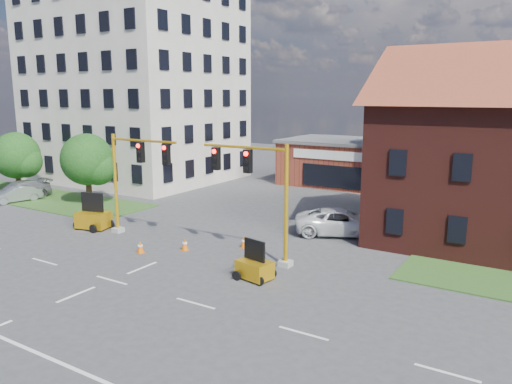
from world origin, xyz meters
TOP-DOWN VIEW (x-y plane):
  - ground at (0.00, 0.00)m, footprint 120.00×120.00m
  - grass_verge_nw at (-20.00, 10.00)m, footprint 22.00×6.00m
  - lane_markings at (0.00, -3.00)m, footprint 60.00×36.00m
  - office_block at (-20.00, 21.90)m, footprint 18.40×15.40m
  - brick_shop at (0.00, 29.98)m, footprint 12.40×8.40m
  - tree_large at (6.86, 27.08)m, footprint 7.40×7.05m
  - tree_nw_front at (-13.80, 10.58)m, footprint 4.23×4.03m
  - tree_nw_rear at (-23.79, 11.08)m, footprint 4.34×4.13m
  - signal_mast_west at (-4.36, 6.00)m, footprint 5.30×0.60m
  - signal_mast_east at (4.36, 6.00)m, footprint 5.30×0.60m
  - trailer_west at (-7.96, 5.76)m, footprint 2.26×1.77m
  - trailer_east at (5.61, 3.67)m, footprint 1.80×1.38m
  - cone_a at (-1.78, 3.69)m, footprint 0.40×0.40m
  - cone_b at (-0.04, 5.37)m, footprint 0.40×0.40m
  - cone_c at (4.08, 5.97)m, footprint 0.40×0.40m
  - cone_d at (2.52, 7.48)m, footprint 0.40×0.40m
  - pickup_white at (6.19, 12.96)m, footprint 6.34×4.81m
  - sedan_silver_front at (-19.78, 7.96)m, footprint 2.22×4.18m
  - sedan_silver_rear at (-20.44, 8.66)m, footprint 2.53×5.38m

SIDE VIEW (x-z plane):
  - ground at x=0.00m, z-range 0.00..0.00m
  - lane_markings at x=0.00m, z-range 0.00..0.01m
  - grass_verge_nw at x=-20.00m, z-range 0.00..0.08m
  - cone_a at x=-1.78m, z-range -0.01..0.69m
  - cone_b at x=-0.04m, z-range -0.01..0.69m
  - cone_c at x=4.08m, z-range -0.01..0.69m
  - cone_d at x=2.52m, z-range -0.01..0.69m
  - trailer_east at x=5.61m, z-range -0.34..1.49m
  - sedan_silver_front at x=-19.78m, z-range 0.00..1.31m
  - trailer_west at x=-7.96m, z-range -0.43..1.85m
  - sedan_silver_rear at x=-20.44m, z-range 0.00..1.52m
  - pickup_white at x=6.19m, z-range 0.00..1.60m
  - brick_shop at x=0.00m, z-range 0.01..4.31m
  - tree_nw_rear at x=-23.79m, z-range 0.43..5.71m
  - tree_nw_front at x=-13.80m, z-range 0.63..6.23m
  - signal_mast_west at x=-4.36m, z-range 0.82..7.02m
  - signal_mast_east at x=4.36m, z-range 0.82..7.02m
  - tree_large at x=6.86m, z-range 1.29..11.50m
  - office_block at x=-20.00m, z-range 0.01..20.61m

